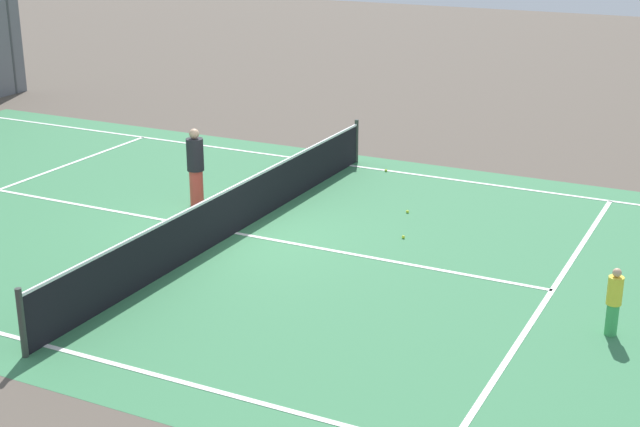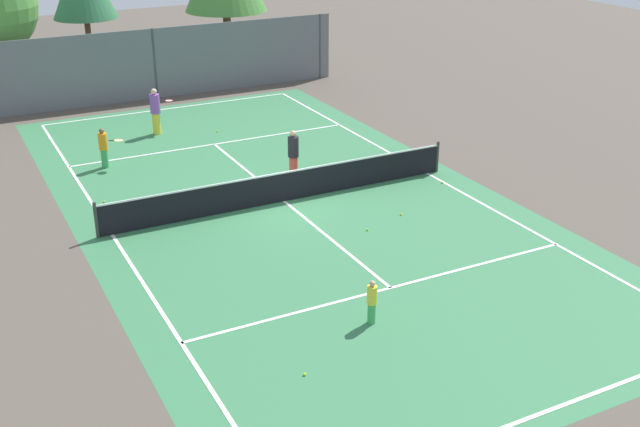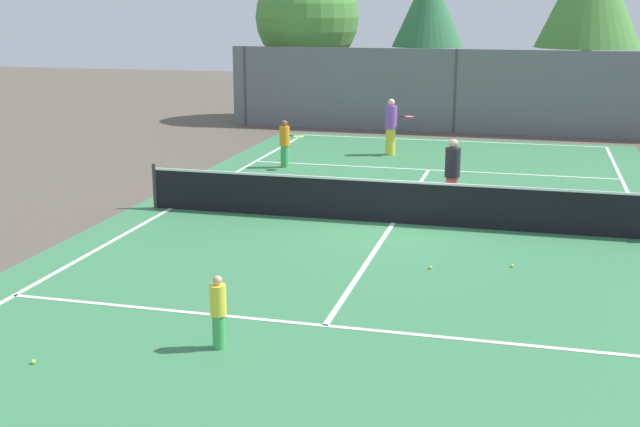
{
  "view_description": "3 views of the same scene",
  "coord_description": "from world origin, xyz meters",
  "px_view_note": "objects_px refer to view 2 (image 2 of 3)",
  "views": [
    {
      "loc": [
        -14.92,
        -9.38,
        6.47
      ],
      "look_at": [
        -1.28,
        -2.56,
        1.21
      ],
      "focal_mm": 52.07,
      "sensor_mm": 36.0,
      "label": 1
    },
    {
      "loc": [
        -9.55,
        -21.01,
        9.67
      ],
      "look_at": [
        -0.25,
        -2.98,
        0.78
      ],
      "focal_mm": 43.92,
      "sensor_mm": 36.0,
      "label": 2
    },
    {
      "loc": [
        2.92,
        -18.01,
        4.86
      ],
      "look_at": [
        -1.04,
        -2.69,
        0.83
      ],
      "focal_mm": 46.29,
      "sensor_mm": 36.0,
      "label": 3
    }
  ],
  "objects_px": {
    "tennis_ball_3": "(104,202)",
    "tennis_ball_4": "(442,182)",
    "player_2": "(372,302)",
    "ball_crate": "(286,187)",
    "player_0": "(293,154)",
    "tennis_ball_5": "(138,224)",
    "tennis_ball_1": "(305,374)",
    "tennis_ball_2": "(217,131)",
    "tennis_ball_6": "(367,230)",
    "tennis_ball_0": "(401,214)",
    "player_1": "(104,147)",
    "player_3": "(156,111)"
  },
  "relations": [
    {
      "from": "player_1",
      "to": "tennis_ball_2",
      "type": "xyz_separation_m",
      "value": [
        4.97,
        2.08,
        -0.72
      ]
    },
    {
      "from": "tennis_ball_0",
      "to": "tennis_ball_2",
      "type": "height_order",
      "value": "same"
    },
    {
      "from": "tennis_ball_6",
      "to": "player_3",
      "type": "bearing_deg",
      "value": 103.25
    },
    {
      "from": "player_1",
      "to": "tennis_ball_0",
      "type": "bearing_deg",
      "value": -50.05
    },
    {
      "from": "tennis_ball_3",
      "to": "tennis_ball_4",
      "type": "relative_size",
      "value": 1.0
    },
    {
      "from": "ball_crate",
      "to": "tennis_ball_4",
      "type": "bearing_deg",
      "value": -18.49
    },
    {
      "from": "player_2",
      "to": "ball_crate",
      "type": "xyz_separation_m",
      "value": [
        1.64,
        8.26,
        -0.39
      ]
    },
    {
      "from": "player_0",
      "to": "tennis_ball_0",
      "type": "distance_m",
      "value": 4.68
    },
    {
      "from": "player_3",
      "to": "tennis_ball_4",
      "type": "bearing_deg",
      "value": -54.39
    },
    {
      "from": "player_0",
      "to": "tennis_ball_6",
      "type": "xyz_separation_m",
      "value": [
        0.1,
        -4.82,
        -0.85
      ]
    },
    {
      "from": "tennis_ball_0",
      "to": "tennis_ball_6",
      "type": "xyz_separation_m",
      "value": [
        -1.49,
        -0.5,
        0.0
      ]
    },
    {
      "from": "tennis_ball_0",
      "to": "tennis_ball_2",
      "type": "bearing_deg",
      "value": 101.16
    },
    {
      "from": "player_0",
      "to": "player_3",
      "type": "distance_m",
      "value": 7.55
    },
    {
      "from": "player_0",
      "to": "player_1",
      "type": "distance_m",
      "value": 6.82
    },
    {
      "from": "player_2",
      "to": "tennis_ball_0",
      "type": "relative_size",
      "value": 16.82
    },
    {
      "from": "player_2",
      "to": "tennis_ball_4",
      "type": "xyz_separation_m",
      "value": [
        6.7,
        6.57,
        -0.54
      ]
    },
    {
      "from": "tennis_ball_1",
      "to": "player_2",
      "type": "bearing_deg",
      "value": 26.7
    },
    {
      "from": "player_3",
      "to": "tennis_ball_4",
      "type": "distance_m",
      "value": 12.02
    },
    {
      "from": "player_1",
      "to": "tennis_ball_5",
      "type": "bearing_deg",
      "value": -93.51
    },
    {
      "from": "tennis_ball_0",
      "to": "player_0",
      "type": "bearing_deg",
      "value": 110.19
    },
    {
      "from": "player_1",
      "to": "tennis_ball_0",
      "type": "distance_m",
      "value": 10.99
    },
    {
      "from": "player_0",
      "to": "tennis_ball_3",
      "type": "relative_size",
      "value": 26.22
    },
    {
      "from": "tennis_ball_1",
      "to": "player_0",
      "type": "bearing_deg",
      "value": 65.61
    },
    {
      "from": "ball_crate",
      "to": "tennis_ball_1",
      "type": "distance_m",
      "value": 10.22
    },
    {
      "from": "player_0",
      "to": "player_2",
      "type": "xyz_separation_m",
      "value": [
        -2.42,
        -9.27,
        -0.32
      ]
    },
    {
      "from": "player_2",
      "to": "tennis_ball_5",
      "type": "bearing_deg",
      "value": 113.02
    },
    {
      "from": "tennis_ball_3",
      "to": "tennis_ball_4",
      "type": "bearing_deg",
      "value": -18.65
    },
    {
      "from": "player_3",
      "to": "tennis_ball_3",
      "type": "bearing_deg",
      "value": -120.09
    },
    {
      "from": "player_3",
      "to": "ball_crate",
      "type": "relative_size",
      "value": 4.23
    },
    {
      "from": "player_1",
      "to": "tennis_ball_6",
      "type": "height_order",
      "value": "player_1"
    },
    {
      "from": "player_0",
      "to": "player_3",
      "type": "xyz_separation_m",
      "value": [
        -2.7,
        7.05,
        0.07
      ]
    },
    {
      "from": "tennis_ball_1",
      "to": "tennis_ball_4",
      "type": "distance_m",
      "value": 11.87
    },
    {
      "from": "ball_crate",
      "to": "tennis_ball_0",
      "type": "xyz_separation_m",
      "value": [
        2.36,
        -3.31,
        -0.15
      ]
    },
    {
      "from": "player_1",
      "to": "tennis_ball_1",
      "type": "bearing_deg",
      "value": -87.14
    },
    {
      "from": "player_2",
      "to": "ball_crate",
      "type": "distance_m",
      "value": 8.43
    },
    {
      "from": "tennis_ball_2",
      "to": "tennis_ball_5",
      "type": "height_order",
      "value": "same"
    },
    {
      "from": "player_2",
      "to": "player_0",
      "type": "bearing_deg",
      "value": 75.38
    },
    {
      "from": "ball_crate",
      "to": "tennis_ball_5",
      "type": "height_order",
      "value": "ball_crate"
    },
    {
      "from": "player_0",
      "to": "ball_crate",
      "type": "distance_m",
      "value": 1.45
    },
    {
      "from": "tennis_ball_5",
      "to": "tennis_ball_4",
      "type": "bearing_deg",
      "value": -7.66
    },
    {
      "from": "tennis_ball_1",
      "to": "tennis_ball_3",
      "type": "relative_size",
      "value": 1.0
    },
    {
      "from": "ball_crate",
      "to": "tennis_ball_4",
      "type": "relative_size",
      "value": 6.63
    },
    {
      "from": "player_1",
      "to": "tennis_ball_3",
      "type": "distance_m",
      "value": 3.4
    },
    {
      "from": "tennis_ball_3",
      "to": "tennis_ball_6",
      "type": "relative_size",
      "value": 1.0
    },
    {
      "from": "tennis_ball_2",
      "to": "tennis_ball_6",
      "type": "relative_size",
      "value": 1.0
    },
    {
      "from": "tennis_ball_3",
      "to": "tennis_ball_5",
      "type": "relative_size",
      "value": 1.0
    },
    {
      "from": "player_0",
      "to": "tennis_ball_5",
      "type": "height_order",
      "value": "player_0"
    },
    {
      "from": "player_1",
      "to": "player_0",
      "type": "bearing_deg",
      "value": -36.86
    },
    {
      "from": "player_0",
      "to": "tennis_ball_2",
      "type": "relative_size",
      "value": 26.22
    },
    {
      "from": "tennis_ball_0",
      "to": "tennis_ball_5",
      "type": "bearing_deg",
      "value": 158.0
    }
  ]
}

